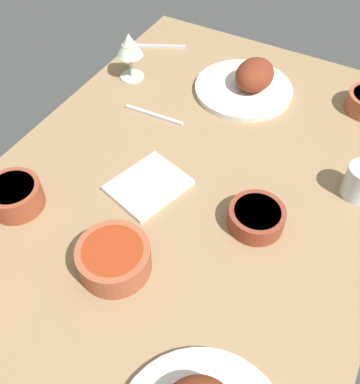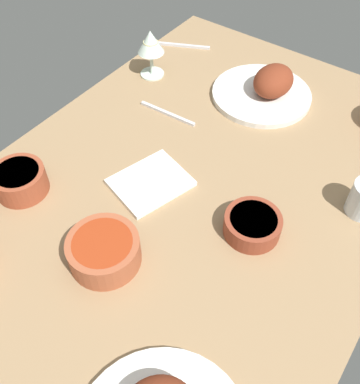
# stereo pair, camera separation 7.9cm
# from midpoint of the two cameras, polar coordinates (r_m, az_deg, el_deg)

# --- Properties ---
(dining_table) EXTENTS (1.40, 0.90, 0.04)m
(dining_table) POSITION_cam_midpoint_polar(r_m,az_deg,el_deg) (1.01, 2.24, -1.59)
(dining_table) COLOR #937551
(dining_table) RESTS_ON ground
(plate_center_main) EXTENTS (0.28, 0.28, 0.09)m
(plate_center_main) POSITION_cam_midpoint_polar(r_m,az_deg,el_deg) (1.27, 13.05, 12.97)
(plate_center_main) COLOR silver
(plate_center_main) RESTS_ON dining_table
(bowl_potatoes) EXTENTS (0.12, 0.12, 0.06)m
(bowl_potatoes) POSITION_cam_midpoint_polar(r_m,az_deg,el_deg) (1.03, -18.14, 1.40)
(bowl_potatoes) COLOR brown
(bowl_potatoes) RESTS_ON dining_table
(bowl_sauce) EXTENTS (0.14, 0.14, 0.06)m
(bowl_sauce) POSITION_cam_midpoint_polar(r_m,az_deg,el_deg) (0.87, -7.33, -7.70)
(bowl_sauce) COLOR #A35133
(bowl_sauce) RESTS_ON dining_table
(bowl_onions) EXTENTS (0.12, 0.12, 0.05)m
(bowl_onions) POSITION_cam_midpoint_polar(r_m,az_deg,el_deg) (0.93, 11.84, -4.27)
(bowl_onions) COLOR brown
(bowl_onions) RESTS_ON dining_table
(wine_glass) EXTENTS (0.08, 0.08, 0.14)m
(wine_glass) POSITION_cam_midpoint_polar(r_m,az_deg,el_deg) (1.29, -2.02, 18.64)
(wine_glass) COLOR silver
(wine_glass) RESTS_ON dining_table
(folded_napkin) EXTENTS (0.20, 0.18, 0.01)m
(folded_napkin) POSITION_cam_midpoint_polar(r_m,az_deg,el_deg) (1.01, -1.65, 1.14)
(folded_napkin) COLOR white
(folded_napkin) RESTS_ON dining_table
(fork_loose) EXTENTS (0.08, 0.16, 0.01)m
(fork_loose) POSITION_cam_midpoint_polar(r_m,az_deg,el_deg) (1.47, 1.98, 18.49)
(fork_loose) COLOR silver
(fork_loose) RESTS_ON dining_table
(spoon_loose) EXTENTS (0.02, 0.17, 0.01)m
(spoon_loose) POSITION_cam_midpoint_polar(r_m,az_deg,el_deg) (1.19, 0.28, 10.13)
(spoon_loose) COLOR silver
(spoon_loose) RESTS_ON dining_table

